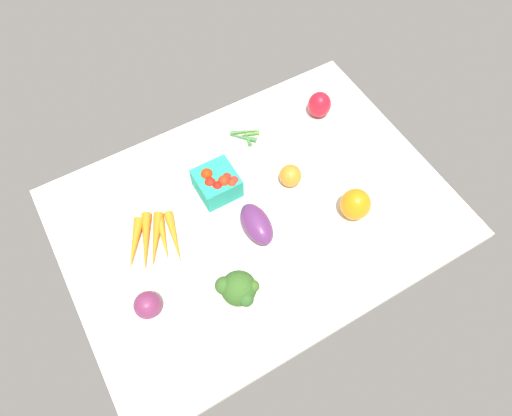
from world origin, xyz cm
name	(u,v)px	position (x,y,z in cm)	size (l,w,h in cm)	color
tablecloth	(256,213)	(0.00, 0.00, 1.00)	(104.00, 76.00, 2.00)	silver
bell_pepper_orange	(355,204)	(-22.71, 13.61, 6.64)	(8.19, 8.19, 9.28)	orange
red_onion_near_basket	(148,305)	(36.30, 10.92, 5.35)	(6.71, 6.71, 6.71)	#782C54
carrot_bunch	(153,241)	(28.13, -5.30, 3.34)	(17.69, 18.36, 2.87)	orange
broccoli_head	(238,289)	(16.22, 19.67, 9.51)	(9.43, 9.50, 11.86)	#9FCD8B
bell_pepper_red	(319,105)	(-34.49, -20.83, 6.17)	(7.07, 7.07, 8.33)	red
eggplant	(257,224)	(2.79, 5.10, 5.57)	(12.88, 7.14, 7.14)	#622D69
berry_basket	(217,183)	(5.79, -11.30, 6.00)	(10.95, 10.95, 8.35)	teal
heirloom_tomato_orange	(290,176)	(-13.24, -3.65, 5.18)	(6.35, 6.35, 6.35)	orange
okra_pile	(245,135)	(-10.28, -24.50, 2.69)	(10.54, 8.04, 1.50)	#47823F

